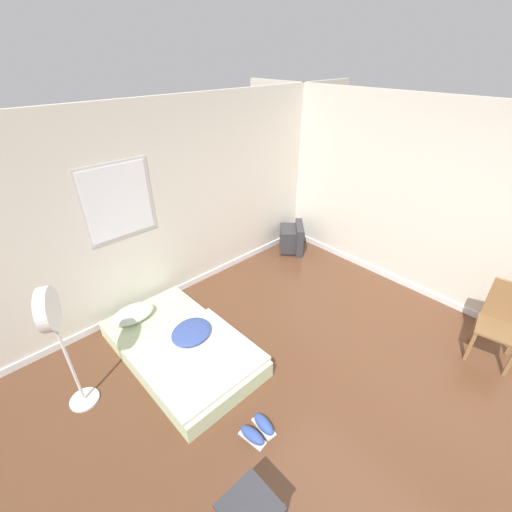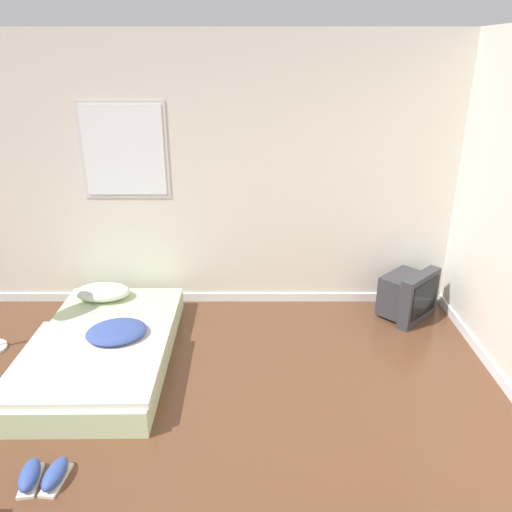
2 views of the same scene
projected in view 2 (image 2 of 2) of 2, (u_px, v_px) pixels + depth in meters
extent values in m
cube|color=silver|center=(205.00, 177.00, 4.73)|extent=(7.23, 0.06, 2.60)
cube|color=white|center=(209.00, 297.00, 5.17)|extent=(7.23, 0.02, 0.09)
cube|color=silver|center=(126.00, 150.00, 4.60)|extent=(0.81, 0.01, 0.90)
cube|color=white|center=(126.00, 151.00, 4.60)|extent=(0.74, 0.01, 0.83)
cube|color=beige|center=(106.00, 348.00, 4.17)|extent=(1.10, 1.89, 0.20)
ellipsoid|color=silver|center=(105.00, 292.00, 4.77)|extent=(0.52, 0.35, 0.14)
cube|color=silver|center=(92.00, 360.00, 3.79)|extent=(1.12, 1.10, 0.05)
ellipsoid|color=#384C93|center=(119.00, 331.00, 4.05)|extent=(0.59, 0.54, 0.11)
cube|color=#333338|center=(403.00, 294.00, 4.84)|extent=(0.50, 0.50, 0.39)
cube|color=#333338|center=(421.00, 298.00, 4.71)|extent=(0.47, 0.46, 0.49)
cube|color=black|center=(427.00, 299.00, 4.67)|extent=(0.32, 0.32, 0.35)
cube|color=silver|center=(33.00, 480.00, 3.00)|extent=(0.13, 0.27, 0.02)
ellipsoid|color=#334C99|center=(32.00, 474.00, 2.98)|extent=(0.15, 0.27, 0.09)
cube|color=silver|center=(58.00, 479.00, 3.00)|extent=(0.13, 0.27, 0.02)
ellipsoid|color=#334C99|center=(57.00, 473.00, 2.98)|extent=(0.14, 0.27, 0.09)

